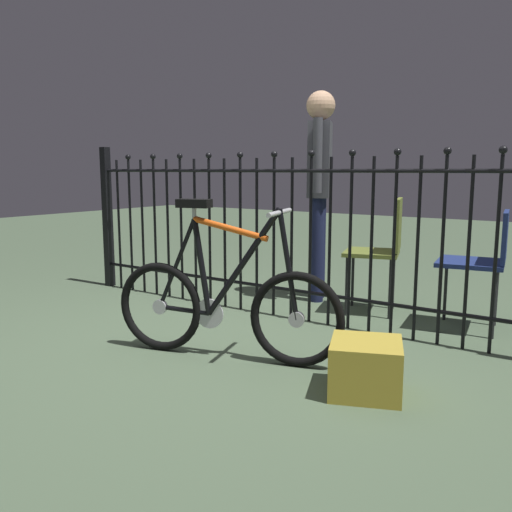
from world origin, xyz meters
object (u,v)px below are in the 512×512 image
(person_visitor, at_px, (320,176))
(display_crate, at_px, (366,367))
(chair_olive, at_px, (383,244))
(bicycle, at_px, (225,304))
(chair_navy, at_px, (483,256))

(person_visitor, bearing_deg, display_crate, -54.80)
(person_visitor, bearing_deg, chair_olive, -10.97)
(bicycle, xyz_separation_m, person_visitor, (-0.26, 1.63, 0.73))
(bicycle, bearing_deg, chair_olive, 76.43)
(chair_navy, height_order, person_visitor, person_visitor)
(bicycle, bearing_deg, person_visitor, 99.09)
(display_crate, bearing_deg, bicycle, 179.25)
(bicycle, distance_m, person_visitor, 1.81)
(chair_olive, relative_size, chair_navy, 1.07)
(bicycle, height_order, person_visitor, person_visitor)
(person_visitor, bearing_deg, bicycle, -80.91)
(chair_navy, bearing_deg, display_crate, -98.23)
(bicycle, relative_size, chair_navy, 1.65)
(bicycle, distance_m, display_crate, 0.92)
(person_visitor, bearing_deg, chair_navy, -7.35)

